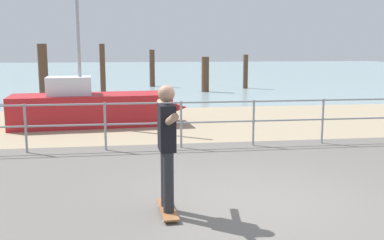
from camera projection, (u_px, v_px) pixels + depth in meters
The scene contains 12 objects.
ground_plane at pixel (280, 233), 5.31m from camera, with size 24.00×10.00×0.04m, color #605B56.
beach_strip at pixel (190, 122), 13.12m from camera, with size 24.00×6.00×0.04m, color tan.
sea_surface at pixel (148, 71), 40.47m from camera, with size 72.00×50.00×0.04m, color #849EA3.
railing_fence at pixel (143, 118), 9.48m from camera, with size 14.74×0.05×1.05m.
sailboat at pixel (98, 107), 12.46m from camera, with size 5.02×1.77×4.89m.
skateboard at pixel (167, 210), 5.87m from camera, with size 0.24×0.81×0.08m.
skateboarder at pixel (167, 140), 5.71m from camera, with size 0.22×1.45×1.65m.
groyne_post_1 at pixel (43, 72), 18.62m from camera, with size 0.40×0.40×2.35m, color #513826.
groyne_post_2 at pixel (103, 71), 19.53m from camera, with size 0.24×0.24×2.35m, color #513826.
groyne_post_3 at pixel (152, 68), 24.60m from camera, with size 0.30×0.30×2.07m, color #513826.
groyne_post_4 at pixel (205, 75), 21.71m from camera, with size 0.37×0.37×1.74m, color #513826.
groyne_post_5 at pixel (245, 72), 23.50m from camera, with size 0.26×0.26×1.82m, color #513826.
Camera 1 is at (-1.76, -5.81, 2.21)m, focal length 41.21 mm.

